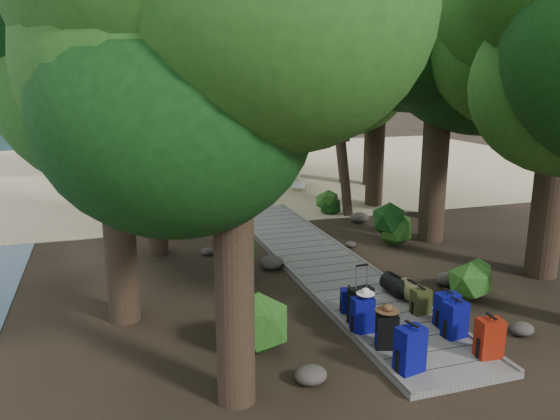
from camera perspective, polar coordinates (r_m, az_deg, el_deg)
name	(u,v)px	position (r m, az deg, el deg)	size (l,w,h in m)	color
ground	(335,277)	(12.94, 5.81, -6.95)	(120.00, 120.00, 0.00)	#322619
sand_beach	(209,170)	(27.88, -7.45, 4.21)	(40.00, 22.00, 0.02)	beige
boardwalk	(319,261)	(13.78, 4.15, -5.33)	(2.00, 12.00, 0.12)	slate
backpack_left_a	(410,347)	(8.85, 13.45, -13.75)	(0.43, 0.30, 0.80)	#05067F
backpack_left_b	(387,329)	(9.49, 11.11, -12.15)	(0.36, 0.25, 0.66)	black
backpack_left_c	(362,313)	(9.96, 8.60, -10.59)	(0.38, 0.27, 0.71)	#05067F
backpack_left_d	(349,299)	(10.75, 7.25, -9.24)	(0.33, 0.24, 0.51)	#05067F
backpack_right_a	(490,336)	(9.65, 21.05, -12.19)	(0.40, 0.29, 0.72)	#9A1F0F
backpack_right_b	(455,318)	(10.14, 17.84, -10.67)	(0.39, 0.28, 0.71)	#05067F
backpack_right_c	(447,308)	(10.52, 17.06, -9.77)	(0.40, 0.29, 0.69)	#05067F
backpack_right_d	(421,300)	(10.95, 14.50, -9.09)	(0.35, 0.25, 0.53)	#3B4419
duffel_right_khaki	(412,292)	(11.49, 13.59, -8.29)	(0.39, 0.59, 0.39)	olive
duffel_right_black	(395,285)	(11.80, 11.94, -7.65)	(0.38, 0.61, 0.38)	black
suitcase_on_boardwalk	(361,305)	(10.30, 8.42, -9.82)	(0.44, 0.24, 0.68)	black
lone_suitcase_on_sand	(254,193)	(20.46, -2.78, 1.78)	(0.39, 0.22, 0.62)	black
hat_brown	(387,307)	(9.34, 11.16, -9.95)	(0.40, 0.40, 0.12)	#51351E
hat_white	(366,291)	(9.83, 8.93, -8.34)	(0.33, 0.33, 0.11)	silver
kayak	(169,191)	(22.00, -11.50, 1.96)	(0.70, 3.19, 0.32)	#AB340E
sun_lounger	(298,183)	(22.65, 1.93, 2.87)	(0.55, 1.72, 0.55)	silver
tree_right_c	(442,58)	(15.65, 16.59, 14.93)	(5.82, 5.82, 10.07)	black
tree_right_d	(439,64)	(18.42, 16.24, 14.43)	(5.40, 5.40, 9.91)	black
tree_right_e	(379,78)	(19.74, 10.26, 13.38)	(5.01, 5.01, 9.02)	black
tree_right_f	(376,62)	(23.70, 9.97, 14.96)	(5.77, 5.77, 10.31)	black
tree_left_a	(231,129)	(7.08, -5.13, 8.41)	(4.68, 4.68, 7.80)	black
tree_left_b	(110,96)	(10.19, -17.38, 11.28)	(4.69, 4.69, 8.45)	black
tree_left_c	(150,107)	(14.22, -13.39, 10.42)	(4.40, 4.40, 7.65)	black
tree_back_a	(180,88)	(25.97, -10.36, 12.46)	(4.73, 4.73, 8.18)	black
tree_back_b	(253,58)	(27.51, -2.82, 15.57)	(6.11, 6.11, 10.92)	black
tree_back_c	(296,74)	(28.50, 1.66, 14.00)	(5.23, 5.23, 9.41)	black
tree_back_d	(94,80)	(25.54, -18.88, 12.77)	(5.34, 5.34, 8.91)	black
palm_right_a	(352,103)	(18.32, 7.49, 11.05)	(4.39, 4.39, 7.48)	#173A10
palm_right_b	(343,74)	(24.16, 6.61, 13.95)	(4.86, 4.86, 9.39)	#173A10
palm_right_c	(281,98)	(24.10, 0.06, 11.58)	(4.60, 4.60, 7.32)	#173A10
palm_left_a	(135,128)	(17.29, -14.87, 8.32)	(3.85, 3.85, 6.12)	#173A10
rock_left_a	(311,375)	(8.68, 3.25, -16.82)	(0.50, 0.45, 0.28)	#4C473F
rock_left_b	(256,329)	(10.14, -2.53, -12.33)	(0.35, 0.32, 0.19)	#4C473F
rock_left_c	(271,262)	(13.34, -0.90, -5.48)	(0.59, 0.53, 0.32)	#4C473F
rock_left_d	(207,251)	(14.50, -7.59, -4.31)	(0.34, 0.31, 0.19)	#4C473F
rock_right_a	(522,329)	(10.99, 23.95, -11.29)	(0.44, 0.39, 0.24)	#4C473F
rock_right_b	(447,279)	(12.86, 17.01, -6.94)	(0.53, 0.47, 0.29)	#4C473F
rock_right_c	(351,244)	(15.13, 7.38, -3.58)	(0.30, 0.27, 0.16)	#4C473F
rock_right_d	(360,218)	(17.70, 8.32, -0.79)	(0.60, 0.54, 0.33)	#4C473F
shrub_left_a	(262,326)	(9.29, -1.92, -12.03)	(1.14, 1.14, 1.03)	#1F4F17
shrub_left_b	(236,256)	(13.09, -4.63, -4.81)	(0.89, 0.89, 0.80)	#1F4F17
shrub_left_c	(179,219)	(16.45, -10.55, -0.92)	(1.03, 1.03, 0.93)	#1F4F17
shrub_right_a	(470,279)	(12.20, 19.27, -6.79)	(0.97, 0.97, 0.87)	#1F4F17
shrub_right_b	(389,222)	(15.60, 11.30, -1.29)	(1.30, 1.30, 1.17)	#1F4F17
shrub_right_c	(329,202)	(18.82, 5.15, 0.79)	(0.81, 0.81, 0.73)	#1F4F17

